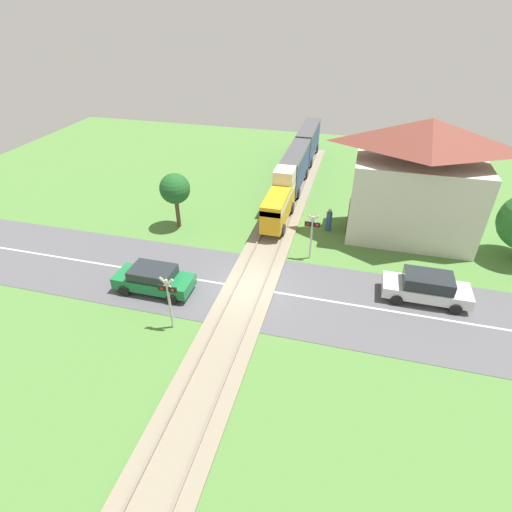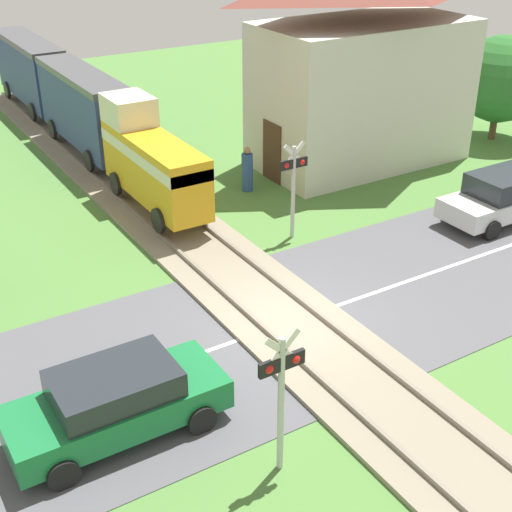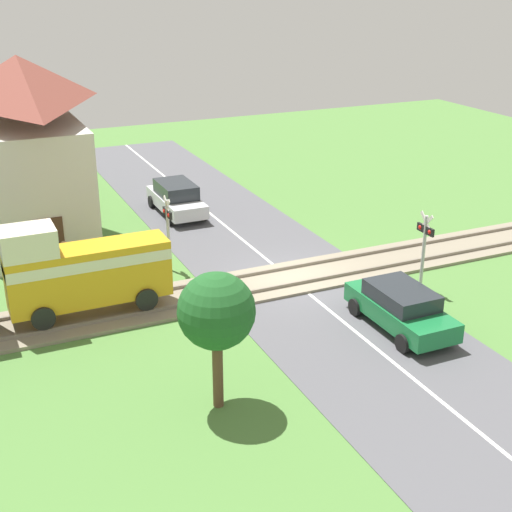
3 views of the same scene
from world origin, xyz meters
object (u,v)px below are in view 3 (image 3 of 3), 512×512
Objects in this scene: car_near_crossing at (401,307)px; station_building at (27,153)px; crossing_signal_east_approach at (168,224)px; car_far_side at (176,198)px; crossing_signal_west_approach at (424,241)px; pedestrian_by_station at (66,262)px.

station_building reaches higher than car_near_crossing.
car_near_crossing is 1.42× the size of crossing_signal_east_approach.
crossing_signal_west_approach reaches higher than car_far_side.
car_far_side is at bearing -47.60° from pedestrian_by_station.
crossing_signal_west_approach reaches higher than pedestrian_by_station.
pedestrian_by_station is (-5.06, -0.33, -3.04)m from station_building.
car_near_crossing is at bearing -145.26° from crossing_signal_east_approach.
pedestrian_by_station is (-5.65, 6.19, -0.09)m from car_far_side.
crossing_signal_west_approach is at bearing -118.35° from pedestrian_by_station.
car_far_side is 2.81× the size of pedestrian_by_station.
car_near_crossing is at bearing -132.56° from pedestrian_by_station.
crossing_signal_west_approach is 16.42m from station_building.
car_far_side is 0.53× the size of station_building.
station_building is (-0.60, 6.53, 2.95)m from car_far_side.
crossing_signal_east_approach is 7.32m from station_building.
station_building is (13.39, 9.41, 3.00)m from car_near_crossing.
crossing_signal_east_approach reaches higher than pedestrian_by_station.
car_far_side is 6.89m from crossing_signal_east_approach.
pedestrian_by_station reaches higher than car_near_crossing.
crossing_signal_west_approach is 1.90× the size of pedestrian_by_station.
car_far_side is at bearing 11.64° from car_near_crossing.
car_near_crossing is 2.70× the size of pedestrian_by_station.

